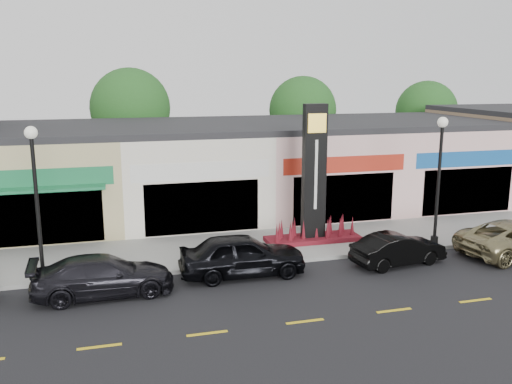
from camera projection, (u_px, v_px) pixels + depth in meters
ground at (276, 285)px, 19.23m from camera, size 120.00×120.00×0.00m
sidewalk at (246, 247)px, 23.32m from camera, size 52.00×4.30×0.15m
curb at (260, 264)px, 21.20m from camera, size 52.00×0.20×0.15m
shop_beige at (49, 175)px, 27.38m from camera, size 7.00×10.85×4.80m
shop_cream at (187, 168)px, 29.18m from camera, size 7.00×10.01×4.80m
shop_pink_w at (309, 163)px, 30.96m from camera, size 7.00×10.01×4.80m
shop_pink_e at (417, 158)px, 32.74m from camera, size 7.00×10.01×4.80m
tree_rear_west at (131, 108)px, 35.52m from camera, size 5.20×5.20×7.83m
tree_rear_mid at (303, 110)px, 38.65m from camera, size 4.80×4.80×7.29m
tree_rear_east at (426, 111)px, 41.25m from camera, size 4.60×4.60×6.94m
lamp_west_near at (36, 188)px, 18.82m from camera, size 0.44×0.44×5.47m
lamp_east_near at (439, 168)px, 22.90m from camera, size 0.44×0.44×5.47m
pylon_sign at (314, 194)px, 23.48m from camera, size 4.20×1.30×6.00m
car_dark_sedan at (103, 276)px, 18.27m from camera, size 2.08×4.77×1.36m
car_black_sedan at (242, 255)px, 20.05m from camera, size 1.96×4.70×1.59m
car_black_conv at (398, 249)px, 21.26m from camera, size 1.87×3.95×1.25m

